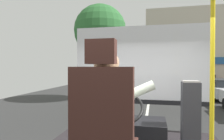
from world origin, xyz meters
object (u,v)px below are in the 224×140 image
at_px(steering_console, 127,132).
at_px(handrail_pole, 212,80).
at_px(bus_driver, 108,110).
at_px(parked_car_silver, 224,88).
at_px(driver_seat, 105,139).
at_px(parked_car_red, 202,81).
at_px(fare_box, 190,118).

height_order(steering_console, handrail_pole, handrail_pole).
relative_size(bus_driver, parked_car_silver, 0.20).
xyz_separation_m(steering_console, handrail_pole, (0.95, -0.67, 0.82)).
bearing_deg(steering_console, bus_driver, -90.00).
height_order(driver_seat, parked_car_silver, driver_seat).
xyz_separation_m(steering_console, parked_car_red, (4.65, 16.08, -0.38)).
distance_m(handrail_pole, fare_box, 0.82).
relative_size(bus_driver, handrail_pole, 0.39).
bearing_deg(fare_box, parked_car_red, 76.77).
distance_m(driver_seat, parked_car_silver, 12.76).
bearing_deg(parked_car_red, driver_seat, -104.99).
height_order(fare_box, parked_car_silver, fare_box).
relative_size(driver_seat, parked_car_red, 0.31).
distance_m(bus_driver, handrail_pole, 1.10).
xyz_separation_m(bus_driver, parked_car_red, (4.65, 17.26, -0.96)).
height_order(driver_seat, fare_box, driver_seat).
bearing_deg(handrail_pole, driver_seat, -146.89).
bearing_deg(handrail_pole, parked_car_silver, 71.47).
relative_size(fare_box, parked_car_red, 0.22).
height_order(bus_driver, parked_car_red, bus_driver).
distance_m(bus_driver, parked_car_red, 17.90).
distance_m(steering_console, handrail_pole, 1.42).
bearing_deg(fare_box, parked_car_silver, 70.04).
bearing_deg(fare_box, steering_console, 175.76).
bearing_deg(driver_seat, handrail_pole, 33.11).
xyz_separation_m(fare_box, parked_car_silver, (3.85, 10.61, -0.70)).
distance_m(steering_console, parked_car_silver, 11.56).
bearing_deg(parked_car_silver, bus_driver, -111.87).
xyz_separation_m(driver_seat, parked_car_red, (4.65, 17.36, -0.76)).
bearing_deg(parked_car_red, fare_box, -103.23).
xyz_separation_m(bus_driver, parked_car_silver, (4.71, 11.73, -1.01)).
bearing_deg(driver_seat, steering_console, 90.00).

